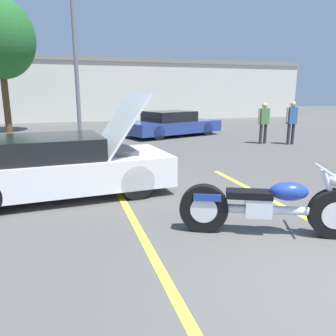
{
  "coord_description": "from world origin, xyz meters",
  "views": [
    {
      "loc": [
        -2.58,
        -2.26,
        1.97
      ],
      "look_at": [
        -1.08,
        2.6,
        0.8
      ],
      "focal_mm": 35.0,
      "sensor_mm": 36.0,
      "label": 1
    }
  ],
  "objects_px": {
    "motorcycle": "(267,206)",
    "spectator_near_motorcycle": "(264,120)",
    "light_pole": "(77,52)",
    "show_car_hood_open": "(62,166)",
    "spectator_by_show_car": "(292,119)",
    "parked_car_right_row": "(171,124)"
  },
  "relations": [
    {
      "from": "motorcycle",
      "to": "parked_car_right_row",
      "type": "relative_size",
      "value": 0.47
    },
    {
      "from": "light_pole",
      "to": "parked_car_right_row",
      "type": "bearing_deg",
      "value": -10.06
    },
    {
      "from": "light_pole",
      "to": "spectator_near_motorcycle",
      "type": "xyz_separation_m",
      "value": [
        6.76,
        -4.11,
        -2.74
      ]
    },
    {
      "from": "parked_car_right_row",
      "to": "show_car_hood_open",
      "type": "bearing_deg",
      "value": -140.15
    },
    {
      "from": "parked_car_right_row",
      "to": "spectator_near_motorcycle",
      "type": "height_order",
      "value": "spectator_near_motorcycle"
    },
    {
      "from": "spectator_by_show_car",
      "to": "light_pole",
      "type": "bearing_deg",
      "value": 149.0
    },
    {
      "from": "motorcycle",
      "to": "spectator_by_show_car",
      "type": "height_order",
      "value": "spectator_by_show_car"
    },
    {
      "from": "parked_car_right_row",
      "to": "spectator_by_show_car",
      "type": "height_order",
      "value": "spectator_by_show_car"
    },
    {
      "from": "motorcycle",
      "to": "show_car_hood_open",
      "type": "height_order",
      "value": "show_car_hood_open"
    },
    {
      "from": "spectator_near_motorcycle",
      "to": "show_car_hood_open",
      "type": "bearing_deg",
      "value": -148.17
    },
    {
      "from": "show_car_hood_open",
      "to": "light_pole",
      "type": "bearing_deg",
      "value": 80.43
    },
    {
      "from": "show_car_hood_open",
      "to": "spectator_by_show_car",
      "type": "height_order",
      "value": "show_car_hood_open"
    },
    {
      "from": "spectator_near_motorcycle",
      "to": "spectator_by_show_car",
      "type": "distance_m",
      "value": 1.04
    },
    {
      "from": "light_pole",
      "to": "spectator_by_show_car",
      "type": "relative_size",
      "value": 4.0
    },
    {
      "from": "light_pole",
      "to": "show_car_hood_open",
      "type": "relative_size",
      "value": 1.53
    },
    {
      "from": "motorcycle",
      "to": "spectator_near_motorcycle",
      "type": "relative_size",
      "value": 1.46
    },
    {
      "from": "light_pole",
      "to": "spectator_near_motorcycle",
      "type": "distance_m",
      "value": 8.38
    },
    {
      "from": "show_car_hood_open",
      "to": "spectator_near_motorcycle",
      "type": "bearing_deg",
      "value": 27.4
    },
    {
      "from": "parked_car_right_row",
      "to": "spectator_near_motorcycle",
      "type": "distance_m",
      "value": 4.37
    },
    {
      "from": "light_pole",
      "to": "show_car_hood_open",
      "type": "bearing_deg",
      "value": -95.14
    },
    {
      "from": "light_pole",
      "to": "motorcycle",
      "type": "distance_m",
      "value": 12.22
    },
    {
      "from": "motorcycle",
      "to": "show_car_hood_open",
      "type": "xyz_separation_m",
      "value": [
        -2.77,
        2.8,
        0.17
      ]
    }
  ]
}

